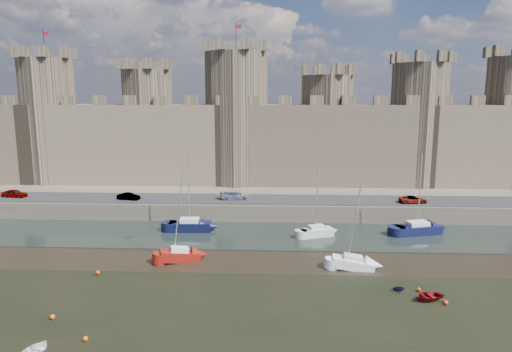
% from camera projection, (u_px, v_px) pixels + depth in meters
% --- Properties ---
extents(ground, '(160.00, 160.00, 0.00)m').
position_uv_depth(ground, '(161.00, 325.00, 36.48)').
color(ground, black).
rests_on(ground, ground).
extents(water_channel, '(160.00, 12.00, 0.08)m').
position_uv_depth(water_channel, '(206.00, 234.00, 60.07)').
color(water_channel, black).
rests_on(water_channel, ground).
extents(quay, '(160.00, 60.00, 2.50)m').
position_uv_depth(quay, '(232.00, 177.00, 95.27)').
color(quay, '#4C443A').
rests_on(quay, ground).
extents(road, '(160.00, 7.00, 0.10)m').
position_uv_depth(road, '(216.00, 199.00, 69.47)').
color(road, black).
rests_on(road, quay).
extents(castle, '(108.50, 11.00, 29.00)m').
position_uv_depth(castle, '(222.00, 132.00, 81.67)').
color(castle, '#42382B').
rests_on(castle, quay).
extents(car_0, '(3.98, 1.94, 1.31)m').
position_uv_depth(car_0, '(14.00, 193.00, 70.48)').
color(car_0, gray).
rests_on(car_0, quay).
extents(car_1, '(3.58, 1.80, 1.13)m').
position_uv_depth(car_1, '(128.00, 197.00, 68.73)').
color(car_1, gray).
rests_on(car_1, quay).
extents(car_2, '(4.67, 2.38, 1.30)m').
position_uv_depth(car_2, '(235.00, 195.00, 69.10)').
color(car_2, gray).
rests_on(car_2, quay).
extents(car_3, '(4.20, 2.23, 1.12)m').
position_uv_depth(car_3, '(413.00, 200.00, 66.70)').
color(car_3, gray).
rests_on(car_3, quay).
extents(sailboat_1, '(5.64, 2.34, 11.16)m').
position_uv_depth(sailboat_1, '(190.00, 225.00, 61.42)').
color(sailboat_1, black).
rests_on(sailboat_1, ground).
extents(sailboat_2, '(4.65, 3.16, 9.36)m').
position_uv_depth(sailboat_2, '(316.00, 231.00, 59.07)').
color(sailboat_2, silver).
rests_on(sailboat_2, ground).
extents(sailboat_3, '(6.47, 3.86, 10.64)m').
position_uv_depth(sailboat_3, '(417.00, 228.00, 60.16)').
color(sailboat_3, black).
rests_on(sailboat_3, ground).
extents(sailboat_4, '(4.69, 3.05, 10.23)m').
position_uv_depth(sailboat_4, '(180.00, 255.00, 50.42)').
color(sailboat_4, maroon).
rests_on(sailboat_4, ground).
extents(sailboat_5, '(4.48, 1.98, 9.45)m').
position_uv_depth(sailboat_5, '(353.00, 262.00, 48.23)').
color(sailboat_5, white).
rests_on(sailboat_5, ground).
extents(dinghy_2, '(2.36, 3.16, 0.63)m').
position_uv_depth(dinghy_2, '(35.00, 352.00, 32.16)').
color(dinghy_2, white).
rests_on(dinghy_2, ground).
extents(dinghy_4, '(3.66, 3.30, 0.62)m').
position_uv_depth(dinghy_4, '(429.00, 297.00, 40.94)').
color(dinghy_4, '#650B10').
rests_on(dinghy_4, ground).
extents(dinghy_7, '(1.32, 1.18, 0.62)m').
position_uv_depth(dinghy_7, '(399.00, 288.00, 42.73)').
color(dinghy_7, black).
rests_on(dinghy_7, ground).
extents(buoy_0, '(0.43, 0.43, 0.43)m').
position_uv_depth(buoy_0, '(53.00, 317.00, 37.40)').
color(buoy_0, '#DA4D09').
rests_on(buoy_0, ground).
extents(buoy_1, '(0.46, 0.46, 0.46)m').
position_uv_depth(buoy_1, '(98.00, 273.00, 46.69)').
color(buoy_1, red).
rests_on(buoy_1, ground).
extents(buoy_3, '(0.39, 0.39, 0.39)m').
position_uv_depth(buoy_3, '(419.00, 290.00, 42.69)').
color(buoy_3, '#E8410A').
rests_on(buoy_3, ground).
extents(buoy_4, '(0.40, 0.40, 0.40)m').
position_uv_depth(buoy_4, '(85.00, 339.00, 34.08)').
color(buoy_4, '#EB510A').
rests_on(buoy_4, ground).
extents(buoy_5, '(0.40, 0.40, 0.40)m').
position_uv_depth(buoy_5, '(446.00, 303.00, 39.97)').
color(buoy_5, '#EC480A').
rests_on(buoy_5, ground).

